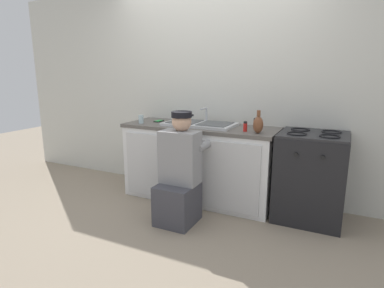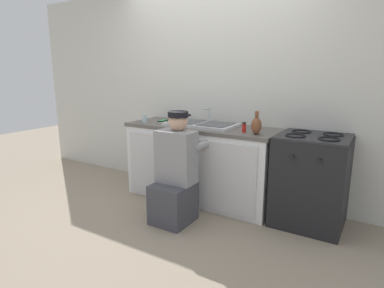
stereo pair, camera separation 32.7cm
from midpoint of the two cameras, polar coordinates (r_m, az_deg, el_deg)
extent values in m
plane|color=gray|center=(3.65, -3.32, -11.15)|extent=(12.00, 12.00, 0.00)
cube|color=silver|center=(3.92, 1.16, 9.46)|extent=(6.00, 0.10, 2.50)
cube|color=white|center=(3.75, -1.16, -3.62)|extent=(1.73, 0.60, 0.84)
cube|color=silver|center=(3.70, -9.12, -4.01)|extent=(0.76, 0.02, 0.74)
cube|color=silver|center=(3.31, 2.79, -5.90)|extent=(0.76, 0.02, 0.74)
cube|color=#5B5651|center=(3.65, -1.19, 2.99)|extent=(1.77, 0.62, 0.04)
cube|color=silver|center=(3.64, -1.19, 3.52)|extent=(0.80, 0.44, 0.03)
cube|color=#4C4F51|center=(3.73, -3.79, 4.01)|extent=(0.33, 0.35, 0.01)
cube|color=#4C4F51|center=(3.56, 1.53, 3.60)|extent=(0.33, 0.35, 0.01)
cylinder|color=#B7BABF|center=(3.80, 0.12, 5.06)|extent=(0.02, 0.02, 0.18)
cylinder|color=#B7BABF|center=(3.72, -0.42, 6.28)|extent=(0.02, 0.16, 0.02)
cube|color=black|center=(3.39, 17.74, -5.81)|extent=(0.65, 0.60, 0.87)
cube|color=#262628|center=(3.28, 18.27, 1.59)|extent=(0.64, 0.59, 0.02)
torus|color=black|center=(3.18, 15.38, 1.78)|extent=(0.19, 0.19, 0.02)
torus|color=black|center=(3.14, 20.62, 1.27)|extent=(0.19, 0.19, 0.02)
torus|color=black|center=(3.42, 16.15, 2.47)|extent=(0.19, 0.19, 0.02)
torus|color=black|center=(3.38, 21.04, 2.00)|extent=(0.19, 0.19, 0.02)
cylinder|color=black|center=(3.03, 15.11, -1.87)|extent=(0.04, 0.02, 0.04)
cylinder|color=black|center=(3.00, 19.39, -2.32)|extent=(0.04, 0.02, 0.04)
cube|color=#3F3F47|center=(3.24, -5.53, -10.52)|extent=(0.36, 0.40, 0.40)
cube|color=gray|center=(3.14, -5.14, -2.40)|extent=(0.38, 0.22, 0.52)
sphere|color=tan|center=(3.10, -4.89, 3.95)|extent=(0.19, 0.19, 0.19)
cylinder|color=black|center=(3.09, -4.92, 5.25)|extent=(0.20, 0.20, 0.06)
cube|color=black|center=(3.16, -4.11, 5.10)|extent=(0.13, 0.09, 0.02)
cylinder|color=gray|center=(3.37, -5.90, 0.24)|extent=(0.08, 0.30, 0.08)
cylinder|color=gray|center=(3.20, -0.72, -0.35)|extent=(0.08, 0.30, 0.08)
ellipsoid|color=brown|center=(3.21, 8.85, 3.36)|extent=(0.10, 0.10, 0.17)
cylinder|color=brown|center=(3.19, 8.92, 5.39)|extent=(0.04, 0.04, 0.06)
cylinder|color=#513823|center=(3.55, 8.59, 3.57)|extent=(0.04, 0.04, 0.08)
cylinder|color=black|center=(3.54, 8.62, 4.40)|extent=(0.04, 0.04, 0.02)
cylinder|color=red|center=(3.30, 6.65, 2.92)|extent=(0.04, 0.04, 0.08)
cylinder|color=black|center=(3.29, 6.68, 3.82)|extent=(0.04, 0.04, 0.02)
cube|color=black|center=(3.97, -8.29, 4.03)|extent=(0.07, 0.14, 0.01)
cube|color=green|center=(3.97, -8.30, 4.12)|extent=(0.06, 0.12, 0.00)
cylinder|color=#ADC6CC|center=(3.87, -11.46, 4.34)|extent=(0.06, 0.06, 0.10)
camera|label=1|loc=(0.16, -92.67, -0.61)|focal=30.00mm
camera|label=2|loc=(0.16, 87.33, 0.61)|focal=30.00mm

